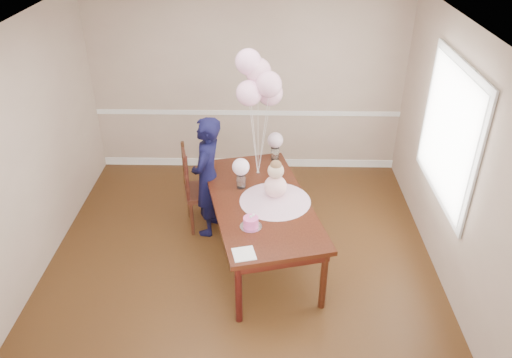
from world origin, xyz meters
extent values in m
cube|color=#351E0D|center=(0.00, 0.00, 0.00)|extent=(4.50, 5.00, 0.00)
cube|color=white|center=(0.00, 0.00, 2.70)|extent=(4.50, 5.00, 0.02)
cube|color=tan|center=(0.00, 2.50, 1.35)|extent=(4.50, 0.02, 2.70)
cube|color=tan|center=(-2.25, 0.00, 1.35)|extent=(0.02, 5.00, 2.70)
cube|color=tan|center=(2.25, 0.00, 1.35)|extent=(0.02, 5.00, 2.70)
cube|color=white|center=(0.00, 2.49, 0.90)|extent=(4.50, 0.02, 0.07)
cube|color=white|center=(0.00, 2.49, 0.06)|extent=(4.50, 0.02, 0.12)
cube|color=silver|center=(2.23, 0.50, 1.55)|extent=(0.02, 1.66, 1.56)
cube|color=white|center=(2.21, 0.50, 1.55)|extent=(0.01, 1.50, 1.40)
cube|color=black|center=(0.22, 0.31, 0.76)|extent=(1.52, 2.28, 0.05)
cube|color=black|center=(0.22, 0.31, 0.68)|extent=(1.39, 2.16, 0.10)
cylinder|color=black|center=(0.03, -0.73, 0.37)|extent=(0.09, 0.09, 0.73)
cylinder|color=black|center=(0.88, -0.52, 0.37)|extent=(0.09, 0.09, 0.73)
cylinder|color=black|center=(-0.44, 1.14, 0.37)|extent=(0.09, 0.09, 0.73)
cylinder|color=black|center=(0.42, 1.35, 0.37)|extent=(0.09, 0.09, 0.73)
cone|color=#DAA1BB|center=(0.39, 0.30, 0.84)|extent=(0.96, 0.96, 0.10)
sphere|color=#FFA1CD|center=(0.39, 0.30, 0.97)|extent=(0.25, 0.25, 0.25)
sphere|color=#D0AD8F|center=(0.39, 0.30, 1.17)|extent=(0.18, 0.18, 0.18)
sphere|color=brown|center=(0.39, 0.30, 1.24)|extent=(0.13, 0.13, 0.13)
cylinder|color=#BBBCC0|center=(0.13, -0.20, 0.79)|extent=(0.28, 0.28, 0.01)
cylinder|color=#E2479C|center=(0.13, -0.20, 0.85)|extent=(0.19, 0.19, 0.10)
sphere|color=white|center=(0.13, -0.20, 0.91)|extent=(0.03, 0.03, 0.03)
sphere|color=white|center=(0.16, -0.17, 0.91)|extent=(0.03, 0.03, 0.03)
cylinder|color=white|center=(-0.01, 0.58, 0.87)|extent=(0.13, 0.13, 0.17)
sphere|color=#F7CFE0|center=(-0.01, 0.58, 1.06)|extent=(0.20, 0.20, 0.20)
cylinder|color=white|center=(0.39, 1.27, 0.87)|extent=(0.13, 0.13, 0.17)
sphere|color=beige|center=(0.39, 1.27, 1.06)|extent=(0.20, 0.20, 0.20)
cube|color=white|center=(0.08, -0.64, 0.79)|extent=(0.25, 0.25, 0.01)
cylinder|color=silver|center=(0.19, 0.90, 0.80)|extent=(0.05, 0.05, 0.02)
sphere|color=#FFB4D7|center=(0.08, 0.87, 1.83)|extent=(0.29, 0.29, 0.29)
sphere|color=#E19FB9|center=(0.30, 0.87, 1.94)|extent=(0.29, 0.29, 0.29)
sphere|color=#E19FB5|center=(0.18, 1.00, 2.04)|extent=(0.29, 0.29, 0.29)
sphere|color=#F7AFD3|center=(0.07, 1.00, 2.15)|extent=(0.29, 0.29, 0.29)
sphere|color=#D999B2|center=(0.32, 1.01, 1.78)|extent=(0.29, 0.29, 0.29)
cylinder|color=white|center=(0.13, 0.88, 1.24)|extent=(0.09, 0.03, 0.87)
cylinder|color=silver|center=(0.24, 0.88, 1.29)|extent=(0.12, 0.03, 0.98)
cylinder|color=silver|center=(0.18, 0.95, 1.34)|extent=(0.01, 0.10, 1.08)
cylinder|color=white|center=(0.13, 0.95, 1.39)|extent=(0.11, 0.09, 1.19)
cylinder|color=silver|center=(0.25, 0.96, 1.21)|extent=(0.13, 0.11, 0.81)
cube|color=#35160E|center=(-0.49, 0.94, 0.49)|extent=(0.58, 0.58, 0.05)
cylinder|color=#39180F|center=(-0.63, 0.71, 0.23)|extent=(0.05, 0.05, 0.47)
cylinder|color=#33160E|center=(-0.25, 0.80, 0.23)|extent=(0.05, 0.05, 0.47)
cylinder|color=#3A2010|center=(-0.72, 1.09, 0.23)|extent=(0.05, 0.05, 0.47)
cylinder|color=#35110E|center=(-0.34, 1.18, 0.23)|extent=(0.05, 0.05, 0.47)
cylinder|color=#33120E|center=(-0.65, 0.70, 0.81)|extent=(0.05, 0.05, 0.61)
cylinder|color=#381D0F|center=(-0.75, 1.08, 0.81)|extent=(0.05, 0.05, 0.61)
cube|color=#3A1710|center=(-0.70, 0.89, 0.68)|extent=(0.13, 0.43, 0.05)
cube|color=#3D1810|center=(-0.70, 0.89, 0.85)|extent=(0.13, 0.43, 0.05)
cube|color=#34160E|center=(-0.70, 0.89, 1.03)|extent=(0.13, 0.43, 0.05)
imported|color=black|center=(-0.43, 0.82, 0.78)|extent=(0.48, 0.63, 1.55)
camera|label=1|loc=(0.28, -4.35, 3.84)|focal=35.00mm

